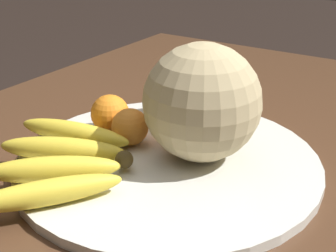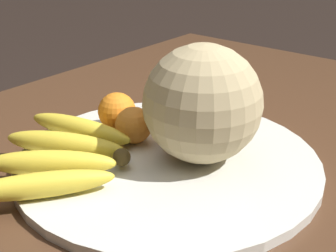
{
  "view_description": "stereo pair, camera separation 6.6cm",
  "coord_description": "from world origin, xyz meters",
  "px_view_note": "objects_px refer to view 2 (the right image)",
  "views": [
    {
      "loc": [
        0.58,
        0.32,
        1.08
      ],
      "look_at": [
        0.07,
        -0.01,
        0.8
      ],
      "focal_mm": 50.0,
      "sensor_mm": 36.0,
      "label": 1
    },
    {
      "loc": [
        0.54,
        0.37,
        1.08
      ],
      "look_at": [
        0.07,
        -0.01,
        0.8
      ],
      "focal_mm": 50.0,
      "sensor_mm": 36.0,
      "label": 2
    }
  ],
  "objects_px": {
    "orange_front_left": "(117,111)",
    "orange_back_left": "(134,125)",
    "banana_bunch": "(61,153)",
    "kitchen_table": "(199,205)",
    "orange_front_right": "(172,99)",
    "fruit_bowl": "(168,161)",
    "produce_tag": "(193,125)",
    "melon": "(202,104)",
    "orange_mid_center": "(212,101)"
  },
  "relations": [
    {
      "from": "kitchen_table",
      "to": "fruit_bowl",
      "type": "xyz_separation_m",
      "value": [
        0.07,
        -0.01,
        0.11
      ]
    },
    {
      "from": "banana_bunch",
      "to": "orange_back_left",
      "type": "bearing_deg",
      "value": -136.85
    },
    {
      "from": "orange_mid_center",
      "to": "fruit_bowl",
      "type": "bearing_deg",
      "value": 10.21
    },
    {
      "from": "banana_bunch",
      "to": "produce_tag",
      "type": "relative_size",
      "value": 2.57
    },
    {
      "from": "fruit_bowl",
      "to": "orange_back_left",
      "type": "relative_size",
      "value": 7.72
    },
    {
      "from": "orange_front_left",
      "to": "produce_tag",
      "type": "height_order",
      "value": "orange_front_left"
    },
    {
      "from": "orange_front_left",
      "to": "orange_mid_center",
      "type": "height_order",
      "value": "orange_mid_center"
    },
    {
      "from": "orange_front_left",
      "to": "produce_tag",
      "type": "bearing_deg",
      "value": 134.69
    },
    {
      "from": "banana_bunch",
      "to": "orange_back_left",
      "type": "xyz_separation_m",
      "value": [
        -0.12,
        0.03,
        0.01
      ]
    },
    {
      "from": "orange_front_left",
      "to": "orange_front_right",
      "type": "bearing_deg",
      "value": 159.67
    },
    {
      "from": "orange_front_left",
      "to": "orange_back_left",
      "type": "relative_size",
      "value": 1.09
    },
    {
      "from": "melon",
      "to": "banana_bunch",
      "type": "xyz_separation_m",
      "value": [
        0.14,
        -0.14,
        -0.07
      ]
    },
    {
      "from": "melon",
      "to": "orange_back_left",
      "type": "height_order",
      "value": "melon"
    },
    {
      "from": "fruit_bowl",
      "to": "orange_mid_center",
      "type": "bearing_deg",
      "value": -169.79
    },
    {
      "from": "fruit_bowl",
      "to": "produce_tag",
      "type": "xyz_separation_m",
      "value": [
        -0.11,
        -0.04,
        0.01
      ]
    },
    {
      "from": "fruit_bowl",
      "to": "orange_front_left",
      "type": "bearing_deg",
      "value": -100.79
    },
    {
      "from": "produce_tag",
      "to": "fruit_bowl",
      "type": "bearing_deg",
      "value": 31.45
    },
    {
      "from": "melon",
      "to": "fruit_bowl",
      "type": "bearing_deg",
      "value": -50.92
    },
    {
      "from": "orange_front_right",
      "to": "produce_tag",
      "type": "distance_m",
      "value": 0.06
    },
    {
      "from": "kitchen_table",
      "to": "produce_tag",
      "type": "bearing_deg",
      "value": -131.72
    },
    {
      "from": "orange_mid_center",
      "to": "orange_front_right",
      "type": "bearing_deg",
      "value": -65.26
    },
    {
      "from": "kitchen_table",
      "to": "produce_tag",
      "type": "xyz_separation_m",
      "value": [
        -0.04,
        -0.05,
        0.12
      ]
    },
    {
      "from": "orange_front_left",
      "to": "orange_back_left",
      "type": "bearing_deg",
      "value": 71.04
    },
    {
      "from": "orange_front_left",
      "to": "orange_front_right",
      "type": "relative_size",
      "value": 0.97
    },
    {
      "from": "kitchen_table",
      "to": "orange_back_left",
      "type": "height_order",
      "value": "orange_back_left"
    },
    {
      "from": "orange_front_right",
      "to": "orange_back_left",
      "type": "height_order",
      "value": "orange_front_right"
    },
    {
      "from": "orange_back_left",
      "to": "produce_tag",
      "type": "bearing_deg",
      "value": 161.7
    },
    {
      "from": "fruit_bowl",
      "to": "melon",
      "type": "bearing_deg",
      "value": 129.08
    },
    {
      "from": "produce_tag",
      "to": "banana_bunch",
      "type": "bearing_deg",
      "value": -3.34
    },
    {
      "from": "fruit_bowl",
      "to": "orange_front_right",
      "type": "xyz_separation_m",
      "value": [
        -0.12,
        -0.09,
        0.04
      ]
    },
    {
      "from": "melon",
      "to": "orange_back_left",
      "type": "xyz_separation_m",
      "value": [
        0.02,
        -0.11,
        -0.06
      ]
    },
    {
      "from": "melon",
      "to": "orange_front_left",
      "type": "distance_m",
      "value": 0.17
    },
    {
      "from": "orange_mid_center",
      "to": "orange_back_left",
      "type": "xyz_separation_m",
      "value": [
        0.15,
        -0.05,
        -0.01
      ]
    },
    {
      "from": "kitchen_table",
      "to": "orange_front_right",
      "type": "relative_size",
      "value": 19.07
    },
    {
      "from": "kitchen_table",
      "to": "orange_mid_center",
      "type": "bearing_deg",
      "value": -155.56
    },
    {
      "from": "fruit_bowl",
      "to": "orange_mid_center",
      "type": "height_order",
      "value": "orange_mid_center"
    },
    {
      "from": "kitchen_table",
      "to": "orange_mid_center",
      "type": "xyz_separation_m",
      "value": [
        -0.08,
        -0.04,
        0.15
      ]
    },
    {
      "from": "orange_mid_center",
      "to": "produce_tag",
      "type": "distance_m",
      "value": 0.05
    },
    {
      "from": "kitchen_table",
      "to": "orange_mid_center",
      "type": "relative_size",
      "value": 17.93
    },
    {
      "from": "melon",
      "to": "orange_mid_center",
      "type": "height_order",
      "value": "melon"
    },
    {
      "from": "orange_mid_center",
      "to": "kitchen_table",
      "type": "bearing_deg",
      "value": 24.44
    },
    {
      "from": "produce_tag",
      "to": "melon",
      "type": "bearing_deg",
      "value": 55.22
    },
    {
      "from": "orange_front_left",
      "to": "orange_front_right",
      "type": "xyz_separation_m",
      "value": [
        -0.1,
        0.04,
        0.0
      ]
    },
    {
      "from": "orange_back_left",
      "to": "produce_tag",
      "type": "distance_m",
      "value": 0.12
    },
    {
      "from": "banana_bunch",
      "to": "orange_back_left",
      "type": "distance_m",
      "value": 0.12
    },
    {
      "from": "kitchen_table",
      "to": "fruit_bowl",
      "type": "height_order",
      "value": "fruit_bowl"
    },
    {
      "from": "orange_back_left",
      "to": "orange_front_right",
      "type": "bearing_deg",
      "value": -171.56
    },
    {
      "from": "melon",
      "to": "orange_front_left",
      "type": "bearing_deg",
      "value": -87.88
    },
    {
      "from": "orange_front_right",
      "to": "fruit_bowl",
      "type": "bearing_deg",
      "value": 36.16
    },
    {
      "from": "banana_bunch",
      "to": "kitchen_table",
      "type": "bearing_deg",
      "value": -153.61
    }
  ]
}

